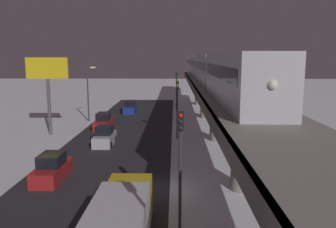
% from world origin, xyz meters
% --- Properties ---
extents(ground_plane, '(240.00, 240.00, 0.00)m').
position_xyz_m(ground_plane, '(0.00, 0.00, 0.00)').
color(ground_plane, white).
extents(avenue_asphalt, '(11.00, 98.36, 0.01)m').
position_xyz_m(avenue_asphalt, '(4.46, 0.00, 0.00)').
color(avenue_asphalt, '#28282D').
rests_on(avenue_asphalt, ground_plane).
extents(elevated_railway, '(5.00, 98.36, 5.83)m').
position_xyz_m(elevated_railway, '(-5.78, -0.00, 5.01)').
color(elevated_railway, gray).
rests_on(elevated_railway, ground_plane).
extents(subway_train, '(2.94, 74.07, 3.40)m').
position_xyz_m(subway_train, '(-5.87, -30.45, 7.61)').
color(subway_train, '#B7BABF').
rests_on(subway_train, elevated_railway).
extents(sedan_silver, '(1.91, 4.17, 1.97)m').
position_xyz_m(sedan_silver, '(5.86, -11.98, 0.78)').
color(sedan_silver, '#B2B2B7').
rests_on(sedan_silver, ground_plane).
extents(sedan_red, '(1.80, 4.47, 1.97)m').
position_xyz_m(sedan_red, '(7.66, -1.70, 0.80)').
color(sedan_red, '#A51E1E').
rests_on(sedan_red, ground_plane).
extents(sedan_red_2, '(1.80, 4.80, 1.97)m').
position_xyz_m(sedan_red_2, '(7.66, -20.22, 0.80)').
color(sedan_red_2, '#A51E1E').
rests_on(sedan_red_2, ground_plane).
extents(sedan_blue, '(1.80, 4.71, 1.97)m').
position_xyz_m(sedan_blue, '(5.86, -32.61, 0.80)').
color(sedan_blue, navy).
rests_on(sedan_blue, ground_plane).
extents(box_truck, '(2.40, 7.40, 2.80)m').
position_xyz_m(box_truck, '(1.06, 7.54, 1.35)').
color(box_truck, gold).
rests_on(box_truck, ground_plane).
extents(traffic_light_near, '(0.32, 0.44, 6.40)m').
position_xyz_m(traffic_light_near, '(-1.64, 6.35, 4.20)').
color(traffic_light_near, '#2D2D2D').
rests_on(traffic_light_near, ground_plane).
extents(traffic_light_mid, '(0.32, 0.44, 6.40)m').
position_xyz_m(traffic_light_mid, '(-1.64, -14.60, 4.20)').
color(traffic_light_mid, '#2D2D2D').
rests_on(traffic_light_mid, ground_plane).
extents(traffic_light_far, '(0.32, 0.44, 6.40)m').
position_xyz_m(traffic_light_far, '(-1.64, -35.56, 4.20)').
color(traffic_light_far, '#2D2D2D').
rests_on(traffic_light_far, ground_plane).
extents(commercial_billboard, '(4.80, 0.36, 8.90)m').
position_xyz_m(commercial_billboard, '(13.13, -16.49, 6.83)').
color(commercial_billboard, '#4C4C51').
rests_on(commercial_billboard, ground_plane).
extents(street_lamp_far, '(1.35, 0.44, 7.65)m').
position_xyz_m(street_lamp_far, '(10.53, -25.00, 4.81)').
color(street_lamp_far, '#38383D').
rests_on(street_lamp_far, ground_plane).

